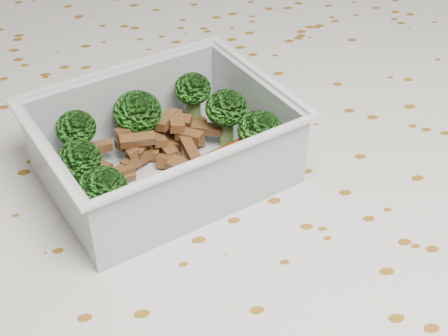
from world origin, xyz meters
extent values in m
cube|color=brown|center=(0.00, 0.00, 0.73)|extent=(1.40, 0.90, 0.04)
cube|color=silver|center=(0.00, 0.00, 0.75)|extent=(1.46, 0.96, 0.01)
cube|color=silver|center=(0.00, 0.48, 0.66)|extent=(1.46, 0.01, 0.18)
cube|color=silver|center=(-0.04, 0.04, 0.76)|extent=(0.19, 0.17, 0.00)
cube|color=silver|center=(-0.06, 0.10, 0.79)|extent=(0.15, 0.06, 0.05)
cube|color=silver|center=(-0.02, -0.01, 0.79)|extent=(0.15, 0.06, 0.05)
cube|color=silver|center=(0.03, 0.07, 0.79)|extent=(0.04, 0.11, 0.05)
cube|color=silver|center=(-0.12, 0.01, 0.79)|extent=(0.04, 0.11, 0.05)
cube|color=silver|center=(-0.06, 0.10, 0.81)|extent=(0.16, 0.06, 0.00)
cube|color=silver|center=(-0.02, -0.02, 0.81)|extent=(0.16, 0.06, 0.00)
cube|color=silver|center=(0.04, 0.07, 0.81)|extent=(0.05, 0.12, 0.00)
cube|color=silver|center=(-0.12, 0.01, 0.81)|extent=(0.05, 0.12, 0.00)
cylinder|color=#608C3F|center=(-0.10, 0.06, 0.77)|extent=(0.01, 0.01, 0.02)
ellipsoid|color=#28861D|center=(-0.10, 0.06, 0.79)|extent=(0.03, 0.03, 0.02)
cylinder|color=#608C3F|center=(-0.06, 0.08, 0.77)|extent=(0.01, 0.01, 0.02)
ellipsoid|color=#28861D|center=(-0.06, 0.08, 0.79)|extent=(0.04, 0.04, 0.03)
cylinder|color=#608C3F|center=(-0.01, 0.10, 0.77)|extent=(0.01, 0.01, 0.02)
ellipsoid|color=#28861D|center=(-0.01, 0.10, 0.79)|extent=(0.03, 0.03, 0.02)
cylinder|color=#608C3F|center=(-0.10, 0.03, 0.77)|extent=(0.01, 0.01, 0.02)
ellipsoid|color=#28861D|center=(-0.10, 0.03, 0.79)|extent=(0.03, 0.03, 0.03)
cylinder|color=#608C3F|center=(0.01, 0.07, 0.77)|extent=(0.01, 0.01, 0.02)
ellipsoid|color=#28861D|center=(0.01, 0.07, 0.79)|extent=(0.03, 0.03, 0.03)
cylinder|color=#608C3F|center=(-0.09, -0.01, 0.77)|extent=(0.01, 0.01, 0.02)
ellipsoid|color=#28861D|center=(-0.09, -0.01, 0.79)|extent=(0.03, 0.03, 0.03)
cylinder|color=#608C3F|center=(0.03, 0.03, 0.77)|extent=(0.01, 0.01, 0.02)
ellipsoid|color=#28861D|center=(0.03, 0.03, 0.79)|extent=(0.03, 0.03, 0.03)
cube|color=brown|center=(-0.06, 0.07, 0.77)|extent=(0.02, 0.03, 0.01)
cube|color=brown|center=(-0.04, 0.04, 0.77)|extent=(0.02, 0.02, 0.01)
cube|color=brown|center=(-0.02, 0.05, 0.77)|extent=(0.01, 0.02, 0.01)
cube|color=brown|center=(-0.02, 0.05, 0.77)|extent=(0.01, 0.03, 0.01)
cube|color=brown|center=(-0.07, 0.04, 0.76)|extent=(0.02, 0.01, 0.01)
cube|color=brown|center=(-0.06, 0.07, 0.77)|extent=(0.03, 0.02, 0.01)
cube|color=brown|center=(-0.07, 0.06, 0.77)|extent=(0.02, 0.03, 0.01)
cube|color=brown|center=(-0.04, 0.06, 0.77)|extent=(0.02, 0.02, 0.01)
cube|color=brown|center=(-0.06, 0.05, 0.78)|extent=(0.03, 0.01, 0.01)
cube|color=brown|center=(-0.03, 0.07, 0.76)|extent=(0.02, 0.03, 0.01)
cube|color=brown|center=(-0.03, 0.03, 0.77)|extent=(0.02, 0.02, 0.01)
cube|color=brown|center=(-0.08, 0.04, 0.77)|extent=(0.03, 0.02, 0.01)
cube|color=brown|center=(-0.06, 0.06, 0.77)|extent=(0.03, 0.03, 0.01)
cube|color=brown|center=(-0.01, 0.08, 0.77)|extent=(0.03, 0.02, 0.01)
cube|color=brown|center=(-0.02, 0.08, 0.77)|extent=(0.02, 0.02, 0.01)
cube|color=brown|center=(-0.05, 0.07, 0.77)|extent=(0.02, 0.03, 0.01)
cube|color=brown|center=(-0.09, 0.06, 0.77)|extent=(0.03, 0.01, 0.01)
cube|color=brown|center=(-0.06, 0.05, 0.77)|extent=(0.03, 0.02, 0.01)
cube|color=brown|center=(-0.03, 0.08, 0.76)|extent=(0.02, 0.02, 0.01)
cube|color=brown|center=(-0.04, 0.07, 0.77)|extent=(0.01, 0.03, 0.01)
cube|color=brown|center=(-0.03, 0.07, 0.78)|extent=(0.02, 0.02, 0.01)
cube|color=brown|center=(-0.02, 0.07, 0.77)|extent=(0.03, 0.01, 0.01)
cube|color=brown|center=(-0.08, 0.02, 0.77)|extent=(0.03, 0.02, 0.01)
cube|color=brown|center=(-0.03, 0.07, 0.78)|extent=(0.01, 0.02, 0.01)
cube|color=brown|center=(-0.09, 0.05, 0.77)|extent=(0.02, 0.02, 0.01)
cube|color=brown|center=(0.00, 0.07, 0.77)|extent=(0.03, 0.02, 0.01)
cube|color=brown|center=(-0.02, 0.06, 0.77)|extent=(0.02, 0.02, 0.01)
cube|color=brown|center=(-0.06, 0.06, 0.78)|extent=(0.02, 0.02, 0.01)
cylinder|color=#B2310A|center=(-0.03, 0.01, 0.78)|extent=(0.13, 0.07, 0.02)
sphere|color=#B2310A|center=(0.03, 0.03, 0.78)|extent=(0.02, 0.02, 0.02)
sphere|color=#B2310A|center=(-0.08, -0.02, 0.78)|extent=(0.02, 0.02, 0.02)
camera|label=1|loc=(-0.08, -0.31, 1.05)|focal=50.00mm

